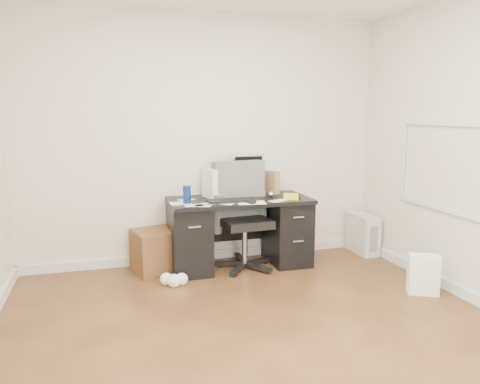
% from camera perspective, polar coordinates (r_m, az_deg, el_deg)
% --- Properties ---
extents(ground, '(4.00, 4.00, 0.00)m').
position_cam_1_polar(ground, '(3.64, 2.81, -17.45)').
color(ground, '#422715').
rests_on(ground, ground).
extents(room_shell, '(4.02, 4.02, 2.71)m').
position_cam_1_polar(room_shell, '(3.27, 3.43, 9.66)').
color(room_shell, silver).
rests_on(room_shell, ground).
extents(desk, '(1.50, 0.70, 0.75)m').
position_cam_1_polar(desk, '(5.06, -0.06, -4.70)').
color(desk, black).
rests_on(desk, ground).
extents(loose_papers, '(1.10, 0.60, 0.00)m').
position_cam_1_polar(loose_papers, '(4.88, -2.14, -1.01)').
color(loose_papers, white).
rests_on(loose_papers, desk).
extents(lcd_monitor, '(0.36, 0.21, 0.45)m').
position_cam_1_polar(lcd_monitor, '(5.24, 0.99, 2.24)').
color(lcd_monitor, silver).
rests_on(lcd_monitor, desk).
extents(keyboard, '(0.49, 0.17, 0.03)m').
position_cam_1_polar(keyboard, '(4.79, -1.06, -1.06)').
color(keyboard, black).
rests_on(keyboard, desk).
extents(computer_mouse, '(0.07, 0.07, 0.06)m').
position_cam_1_polar(computer_mouse, '(5.06, 3.81, -0.29)').
color(computer_mouse, silver).
rests_on(computer_mouse, desk).
extents(travel_mug, '(0.09, 0.09, 0.18)m').
position_cam_1_polar(travel_mug, '(4.72, -6.49, -0.32)').
color(travel_mug, '#163399').
rests_on(travel_mug, desk).
extents(white_binder, '(0.19, 0.30, 0.32)m').
position_cam_1_polar(white_binder, '(5.01, -3.72, 1.06)').
color(white_binder, silver).
rests_on(white_binder, desk).
extents(magazine_file, '(0.19, 0.24, 0.25)m').
position_cam_1_polar(magazine_file, '(5.32, 3.78, 1.23)').
color(magazine_file, '#906645').
rests_on(magazine_file, desk).
extents(pen_cup, '(0.09, 0.09, 0.21)m').
position_cam_1_polar(pen_cup, '(5.15, 2.62, 0.70)').
color(pen_cup, '#542E18').
rests_on(pen_cup, desk).
extents(yellow_book, '(0.24, 0.27, 0.04)m').
position_cam_1_polar(yellow_book, '(5.03, 6.31, -0.55)').
color(yellow_book, yellow).
rests_on(yellow_book, desk).
extents(paper_remote, '(0.32, 0.27, 0.02)m').
position_cam_1_polar(paper_remote, '(4.75, 1.41, -1.18)').
color(paper_remote, white).
rests_on(paper_remote, desk).
extents(office_chair, '(0.70, 0.70, 1.14)m').
position_cam_1_polar(office_chair, '(4.96, 0.57, -2.98)').
color(office_chair, '#565957').
rests_on(office_chair, ground).
extents(pc_tower, '(0.21, 0.46, 0.46)m').
position_cam_1_polar(pc_tower, '(5.77, 14.72, -4.95)').
color(pc_tower, beige).
rests_on(pc_tower, ground).
extents(shopping_bag, '(0.33, 0.29, 0.37)m').
position_cam_1_polar(shopping_bag, '(4.68, 21.45, -9.34)').
color(shopping_bag, white).
rests_on(shopping_bag, ground).
extents(wicker_basket, '(0.54, 0.54, 0.44)m').
position_cam_1_polar(wicker_basket, '(5.02, -10.16, -7.09)').
color(wicker_basket, '#452914').
rests_on(wicker_basket, ground).
extents(desk_printer, '(0.42, 0.39, 0.20)m').
position_cam_1_polar(desk_printer, '(5.34, 6.16, -7.31)').
color(desk_printer, slate).
rests_on(desk_printer, ground).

